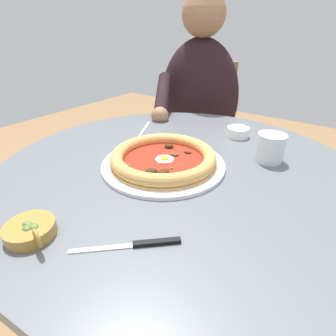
% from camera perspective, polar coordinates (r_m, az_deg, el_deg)
% --- Properties ---
extents(ground_plane, '(6.00, 6.00, 0.02)m').
position_cam_1_polar(ground_plane, '(1.26, 1.59, -30.49)').
color(ground_plane, olive).
extents(dining_table, '(1.01, 1.01, 0.73)m').
position_cam_1_polar(dining_table, '(0.81, 2.15, -7.95)').
color(dining_table, '#565B60').
rests_on(dining_table, ground).
extents(pizza_on_plate, '(0.34, 0.34, 0.05)m').
position_cam_1_polar(pizza_on_plate, '(0.72, -1.01, 1.94)').
color(pizza_on_plate, white).
rests_on(pizza_on_plate, dining_table).
extents(water_glass, '(0.08, 0.08, 0.08)m').
position_cam_1_polar(water_glass, '(0.80, 21.23, 3.75)').
color(water_glass, silver).
rests_on(water_glass, dining_table).
extents(steak_knife, '(0.15, 0.14, 0.01)m').
position_cam_1_polar(steak_knife, '(0.48, -5.63, -16.08)').
color(steak_knife, silver).
rests_on(steak_knife, dining_table).
extents(ramekin_capers, '(0.08, 0.08, 0.03)m').
position_cam_1_polar(ramekin_capers, '(0.95, 14.90, 7.60)').
color(ramekin_capers, white).
rests_on(ramekin_capers, dining_table).
extents(olive_pan, '(0.12, 0.09, 0.05)m').
position_cam_1_polar(olive_pan, '(0.55, -27.67, -11.80)').
color(olive_pan, olive).
rests_on(olive_pan, dining_table).
extents(fork_utensil, '(0.09, 0.16, 0.00)m').
position_cam_1_polar(fork_utensil, '(0.99, -5.20, 8.30)').
color(fork_utensil, '#BCBCC1').
rests_on(fork_utensil, dining_table).
extents(diner_person, '(0.44, 0.57, 1.21)m').
position_cam_1_polar(diner_person, '(1.43, 6.22, 6.88)').
color(diner_person, '#282833').
rests_on(diner_person, ground).
extents(cafe_chair_diner, '(0.55, 0.55, 0.90)m').
position_cam_1_polar(cafe_chair_diner, '(1.57, 6.74, 8.24)').
color(cafe_chair_diner, '#957050').
rests_on(cafe_chair_diner, ground).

